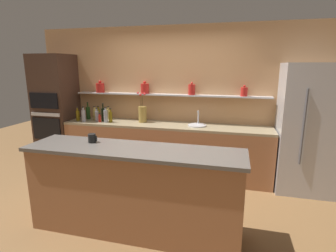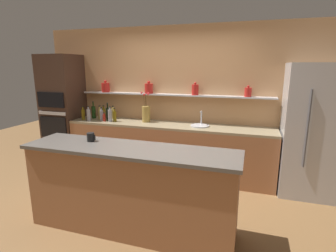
# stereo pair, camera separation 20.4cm
# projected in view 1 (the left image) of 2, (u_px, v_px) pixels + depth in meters

# --- Properties ---
(ground_plane) EXTENTS (12.00, 12.00, 0.00)m
(ground_plane) POSITION_uv_depth(u_px,v_px,m) (148.00, 209.00, 3.57)
(ground_plane) COLOR brown
(back_wall_unit) EXTENTS (5.20, 0.28, 2.60)m
(back_wall_unit) POSITION_uv_depth(u_px,v_px,m) (175.00, 100.00, 4.79)
(back_wall_unit) COLOR tan
(back_wall_unit) RESTS_ON ground_plane
(back_counter_unit) EXTENTS (3.62, 0.62, 0.92)m
(back_counter_unit) POSITION_uv_depth(u_px,v_px,m) (165.00, 149.00, 4.66)
(back_counter_unit) COLOR #99603D
(back_counter_unit) RESTS_ON ground_plane
(island_counter) EXTENTS (2.47, 0.61, 1.02)m
(island_counter) POSITION_uv_depth(u_px,v_px,m) (134.00, 190.00, 3.01)
(island_counter) COLOR #99603D
(island_counter) RESTS_ON ground_plane
(refrigerator) EXTENTS (0.87, 0.73, 1.95)m
(refrigerator) POSITION_uv_depth(u_px,v_px,m) (308.00, 129.00, 3.96)
(refrigerator) COLOR #B7B7BC
(refrigerator) RESTS_ON ground_plane
(oven_tower) EXTENTS (0.68, 0.64, 2.12)m
(oven_tower) POSITION_uv_depth(u_px,v_px,m) (57.00, 111.00, 5.05)
(oven_tower) COLOR #3D281E
(oven_tower) RESTS_ON ground_plane
(flower_vase) EXTENTS (0.16, 0.15, 0.55)m
(flower_vase) POSITION_uv_depth(u_px,v_px,m) (143.00, 114.00, 4.69)
(flower_vase) COLOR olive
(flower_vase) RESTS_ON back_counter_unit
(sink_fixture) EXTENTS (0.31, 0.31, 0.25)m
(sink_fixture) POSITION_uv_depth(u_px,v_px,m) (197.00, 124.00, 4.42)
(sink_fixture) COLOR #B7B7BC
(sink_fixture) RESTS_ON back_counter_unit
(bottle_spirit_0) EXTENTS (0.07, 0.07, 0.27)m
(bottle_spirit_0) POSITION_uv_depth(u_px,v_px,m) (84.00, 115.00, 4.74)
(bottle_spirit_0) COLOR gray
(bottle_spirit_0) RESTS_ON back_counter_unit
(bottle_wine_1) EXTENTS (0.08, 0.08, 0.33)m
(bottle_wine_1) POSITION_uv_depth(u_px,v_px,m) (88.00, 113.00, 4.97)
(bottle_wine_1) COLOR #193814
(bottle_wine_1) RESTS_ON back_counter_unit
(bottle_spirit_2) EXTENTS (0.06, 0.06, 0.24)m
(bottle_spirit_2) POSITION_uv_depth(u_px,v_px,m) (97.00, 116.00, 4.78)
(bottle_spirit_2) COLOR gray
(bottle_spirit_2) RESTS_ON back_counter_unit
(bottle_spirit_3) EXTENTS (0.07, 0.07, 0.25)m
(bottle_spirit_3) POSITION_uv_depth(u_px,v_px,m) (108.00, 114.00, 4.95)
(bottle_spirit_3) COLOR tan
(bottle_spirit_3) RESTS_ON back_counter_unit
(bottle_spirit_4) EXTENTS (0.06, 0.06, 0.26)m
(bottle_spirit_4) POSITION_uv_depth(u_px,v_px,m) (95.00, 114.00, 4.90)
(bottle_spirit_4) COLOR tan
(bottle_spirit_4) RESTS_ON back_counter_unit
(bottle_oil_5) EXTENTS (0.07, 0.07, 0.25)m
(bottle_oil_5) POSITION_uv_depth(u_px,v_px,m) (99.00, 114.00, 5.00)
(bottle_oil_5) COLOR brown
(bottle_oil_5) RESTS_ON back_counter_unit
(bottle_sauce_6) EXTENTS (0.05, 0.05, 0.17)m
(bottle_sauce_6) POSITION_uv_depth(u_px,v_px,m) (100.00, 118.00, 4.70)
(bottle_sauce_6) COLOR maroon
(bottle_sauce_6) RESTS_ON back_counter_unit
(bottle_wine_7) EXTENTS (0.07, 0.07, 0.33)m
(bottle_wine_7) POSITION_uv_depth(u_px,v_px,m) (103.00, 115.00, 4.75)
(bottle_wine_7) COLOR black
(bottle_wine_7) RESTS_ON back_counter_unit
(bottle_spirit_8) EXTENTS (0.07, 0.07, 0.28)m
(bottle_spirit_8) POSITION_uv_depth(u_px,v_px,m) (106.00, 116.00, 4.67)
(bottle_spirit_8) COLOR gray
(bottle_spirit_8) RESTS_ON back_counter_unit
(bottle_oil_9) EXTENTS (0.06, 0.06, 0.25)m
(bottle_oil_9) POSITION_uv_depth(u_px,v_px,m) (111.00, 117.00, 4.69)
(bottle_oil_9) COLOR brown
(bottle_oil_9) RESTS_ON back_counter_unit
(bottle_oil_10) EXTENTS (0.06, 0.06, 0.26)m
(bottle_oil_10) POSITION_uv_depth(u_px,v_px,m) (78.00, 115.00, 4.83)
(bottle_oil_10) COLOR brown
(bottle_oil_10) RESTS_ON back_counter_unit
(coffee_mug) EXTENTS (0.11, 0.09, 0.10)m
(coffee_mug) POSITION_uv_depth(u_px,v_px,m) (92.00, 138.00, 3.10)
(coffee_mug) COLOR black
(coffee_mug) RESTS_ON island_counter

